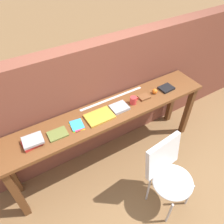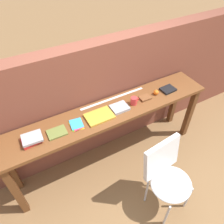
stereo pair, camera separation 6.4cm
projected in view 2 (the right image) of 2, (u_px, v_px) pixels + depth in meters
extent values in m
plane|color=brown|center=(121.00, 174.00, 2.85)|extent=(40.00, 40.00, 0.00)
cube|color=brown|center=(97.00, 101.00, 2.73)|extent=(6.00, 0.20, 1.55)
cube|color=brown|center=(110.00, 112.00, 2.46)|extent=(2.50, 0.44, 0.04)
cube|color=#5B341A|center=(16.00, 191.00, 2.23)|extent=(0.07, 0.07, 0.84)
cube|color=#5B341A|center=(189.00, 113.00, 3.08)|extent=(0.07, 0.07, 0.84)
cube|color=#5B341A|center=(10.00, 168.00, 2.43)|extent=(0.07, 0.07, 0.84)
cube|color=#5B341A|center=(174.00, 101.00, 3.28)|extent=(0.07, 0.07, 0.84)
ellipsoid|color=silver|center=(171.00, 184.00, 2.26)|extent=(0.48, 0.46, 0.08)
cube|color=silver|center=(162.00, 157.00, 2.21)|extent=(0.45, 0.15, 0.40)
cylinder|color=#B2B2B7|center=(167.00, 215.00, 2.26)|extent=(0.02, 0.02, 0.41)
cylinder|color=#B2B2B7|center=(188.00, 198.00, 2.40)|extent=(0.02, 0.02, 0.41)
cylinder|color=#B2B2B7|center=(146.00, 192.00, 2.45)|extent=(0.02, 0.02, 0.41)
cylinder|color=#B2B2B7|center=(167.00, 177.00, 2.59)|extent=(0.02, 0.02, 0.41)
cube|color=red|center=(31.00, 141.00, 2.10)|extent=(0.19, 0.15, 0.03)
cube|color=#9E9EA3|center=(32.00, 138.00, 2.09)|extent=(0.20, 0.17, 0.03)
cube|color=olive|center=(57.00, 132.00, 2.19)|extent=(0.19, 0.15, 0.02)
cube|color=yellow|center=(77.00, 124.00, 2.28)|extent=(0.16, 0.19, 0.00)
cube|color=orange|center=(76.00, 125.00, 2.27)|extent=(0.12, 0.15, 0.00)
cube|color=green|center=(76.00, 125.00, 2.27)|extent=(0.11, 0.15, 0.00)
cube|color=#E5334C|center=(77.00, 125.00, 2.26)|extent=(0.11, 0.15, 0.00)
cube|color=#3399D8|center=(76.00, 124.00, 2.28)|extent=(0.14, 0.16, 0.00)
cube|color=gold|center=(99.00, 116.00, 2.36)|extent=(0.30, 0.21, 0.02)
cube|color=#9E9EA3|center=(120.00, 108.00, 2.45)|extent=(0.20, 0.16, 0.03)
cylinder|color=red|center=(134.00, 101.00, 2.50)|extent=(0.08, 0.08, 0.09)
torus|color=red|center=(137.00, 100.00, 2.51)|extent=(0.06, 0.01, 0.06)
cube|color=brown|center=(145.00, 98.00, 2.59)|extent=(0.13, 0.10, 0.02)
sphere|color=orange|center=(156.00, 92.00, 2.63)|extent=(0.06, 0.06, 0.06)
cube|color=black|center=(168.00, 89.00, 2.71)|extent=(0.18, 0.15, 0.03)
cube|color=silver|center=(113.00, 98.00, 2.60)|extent=(0.84, 0.03, 0.00)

